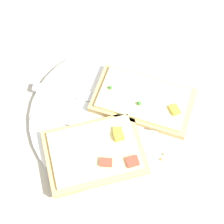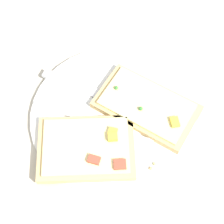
# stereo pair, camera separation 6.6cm
# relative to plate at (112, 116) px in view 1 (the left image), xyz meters

# --- Properties ---
(ground_plane) EXTENTS (4.00, 4.00, 0.00)m
(ground_plane) POSITION_rel_plate_xyz_m (0.00, 0.00, -0.01)
(ground_plane) COLOR #BCB29E
(plate) EXTENTS (0.30, 0.30, 0.01)m
(plate) POSITION_rel_plate_xyz_m (0.00, 0.00, 0.00)
(plate) COLOR white
(plate) RESTS_ON ground
(fork) EXTENTS (0.09, 0.22, 0.01)m
(fork) POSITION_rel_plate_xyz_m (0.02, -0.02, 0.01)
(fork) COLOR silver
(fork) RESTS_ON plate
(knife) EXTENTS (0.11, 0.21, 0.01)m
(knife) POSITION_rel_plate_xyz_m (-0.05, -0.05, 0.01)
(knife) COLOR silver
(knife) RESTS_ON plate
(pizza_slice_main) EXTENTS (0.18, 0.20, 0.03)m
(pizza_slice_main) POSITION_rel_plate_xyz_m (-0.01, 0.06, 0.02)
(pizza_slice_main) COLOR tan
(pizza_slice_main) RESTS_ON plate
(pizza_slice_corner) EXTENTS (0.12, 0.17, 0.03)m
(pizza_slice_corner) POSITION_rel_plate_xyz_m (0.07, -0.04, 0.02)
(pizza_slice_corner) COLOR tan
(pizza_slice_corner) RESTS_ON plate
(crumb_scatter) EXTENTS (0.01, 0.01, 0.01)m
(crumb_scatter) POSITION_rel_plate_xyz_m (0.10, 0.07, 0.01)
(crumb_scatter) COLOR tan
(crumb_scatter) RESTS_ON plate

